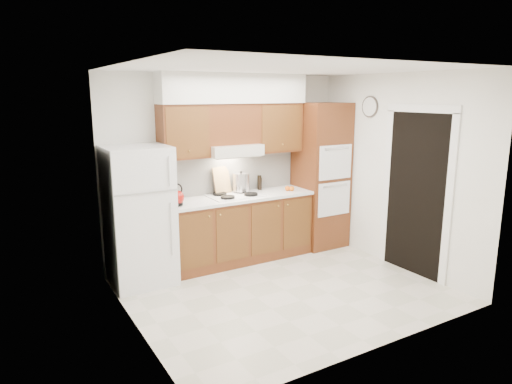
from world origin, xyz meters
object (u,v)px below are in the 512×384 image
Objects in this scene: fridge at (139,216)px; kettle at (177,198)px; stock_pot at (241,182)px; oven_cabinet at (321,176)px.

fridge is 0.51m from kettle.
kettle is 1.11m from stock_pot.
kettle is at bearing -6.78° from fridge.
stock_pot is (1.55, 0.21, 0.23)m from fridge.
fridge reaches higher than stock_pot.
oven_cabinet is at bearing 0.01° from kettle.
stock_pot is (-1.30, 0.17, -0.01)m from oven_cabinet.
stock_pot reaches higher than kettle.
oven_cabinet is at bearing -7.60° from stock_pot.
oven_cabinet is (2.85, 0.03, 0.24)m from fridge.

